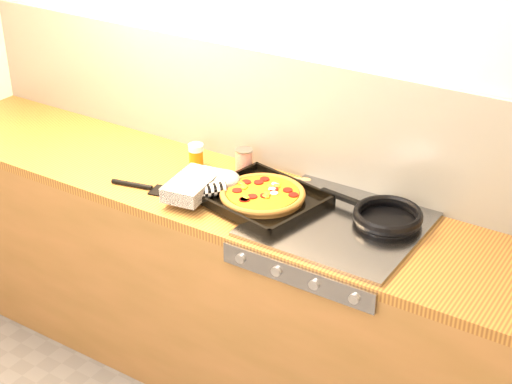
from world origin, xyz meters
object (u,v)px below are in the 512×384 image
Objects in this scene: tomato_can at (244,161)px; juice_glass at (196,156)px; frying_pan at (386,216)px; pizza_on_tray at (244,192)px.

juice_glass is at bearing -159.04° from tomato_can.
juice_glass reaches higher than frying_pan.
pizza_on_tray is 1.34× the size of frying_pan.
frying_pan is at bearing -7.21° from tomato_can.
pizza_on_tray is 0.37m from juice_glass.
frying_pan is 0.88m from juice_glass.
frying_pan is at bearing 14.06° from pizza_on_tray.
pizza_on_tray is 5.59× the size of juice_glass.
frying_pan is (0.54, 0.14, -0.01)m from pizza_on_tray.
juice_glass is (-0.19, -0.07, 0.00)m from tomato_can.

